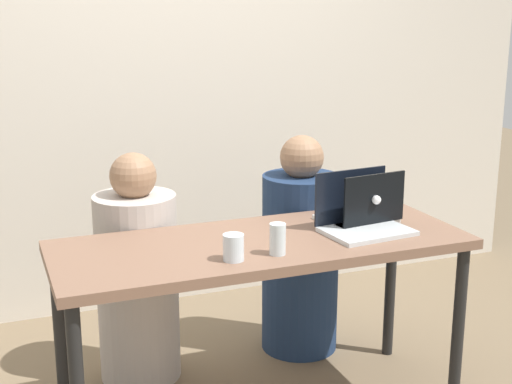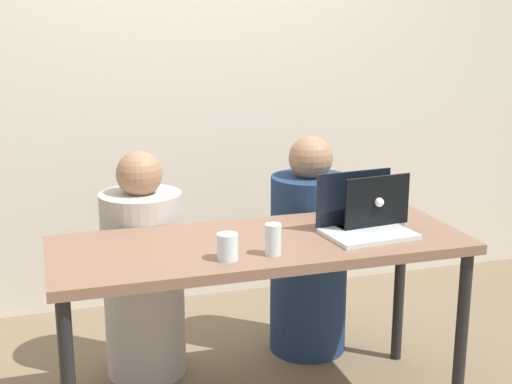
{
  "view_description": "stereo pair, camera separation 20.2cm",
  "coord_description": "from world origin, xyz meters",
  "px_view_note": "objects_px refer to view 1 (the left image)",
  "views": [
    {
      "loc": [
        -0.99,
        -2.47,
        1.63
      ],
      "look_at": [
        0.0,
        0.06,
        0.93
      ],
      "focal_mm": 50.0,
      "sensor_mm": 36.0,
      "label": 1
    },
    {
      "loc": [
        -0.8,
        -2.54,
        1.63
      ],
      "look_at": [
        0.0,
        0.06,
        0.93
      ],
      "focal_mm": 50.0,
      "sensor_mm": 36.0,
      "label": 2
    }
  ],
  "objects_px": {
    "water_glass_center": "(278,241)",
    "water_glass_left": "(233,249)",
    "person_on_left": "(138,280)",
    "person_on_right": "(300,256)",
    "laptop_front_right": "(361,218)",
    "laptop_back_right": "(362,212)"
  },
  "relations": [
    {
      "from": "laptop_back_right",
      "to": "laptop_front_right",
      "type": "height_order",
      "value": "laptop_front_right"
    },
    {
      "from": "laptop_front_right",
      "to": "water_glass_left",
      "type": "xyz_separation_m",
      "value": [
        -0.61,
        -0.15,
        -0.01
      ]
    },
    {
      "from": "water_glass_center",
      "to": "water_glass_left",
      "type": "distance_m",
      "value": 0.17
    },
    {
      "from": "person_on_left",
      "to": "laptop_back_right",
      "type": "height_order",
      "value": "person_on_left"
    },
    {
      "from": "water_glass_center",
      "to": "water_glass_left",
      "type": "height_order",
      "value": "water_glass_center"
    },
    {
      "from": "person_on_left",
      "to": "water_glass_center",
      "type": "distance_m",
      "value": 0.85
    },
    {
      "from": "laptop_front_right",
      "to": "water_glass_left",
      "type": "distance_m",
      "value": 0.62
    },
    {
      "from": "water_glass_center",
      "to": "water_glass_left",
      "type": "xyz_separation_m",
      "value": [
        -0.17,
        -0.0,
        -0.01
      ]
    },
    {
      "from": "person_on_right",
      "to": "person_on_left",
      "type": "bearing_deg",
      "value": -6.71
    },
    {
      "from": "person_on_right",
      "to": "laptop_back_right",
      "type": "relative_size",
      "value": 3.24
    },
    {
      "from": "person_on_left",
      "to": "laptop_back_right",
      "type": "relative_size",
      "value": 3.16
    },
    {
      "from": "person_on_left",
      "to": "laptop_back_right",
      "type": "bearing_deg",
      "value": 139.81
    },
    {
      "from": "person_on_right",
      "to": "laptop_front_right",
      "type": "height_order",
      "value": "person_on_right"
    },
    {
      "from": "person_on_left",
      "to": "laptop_front_right",
      "type": "bearing_deg",
      "value": 133.53
    },
    {
      "from": "person_on_left",
      "to": "water_glass_left",
      "type": "xyz_separation_m",
      "value": [
        0.22,
        -0.67,
        0.33
      ]
    },
    {
      "from": "water_glass_left",
      "to": "person_on_right",
      "type": "bearing_deg",
      "value": 49.19
    },
    {
      "from": "water_glass_left",
      "to": "person_on_left",
      "type": "bearing_deg",
      "value": 107.87
    },
    {
      "from": "laptop_back_right",
      "to": "water_glass_left",
      "type": "height_order",
      "value": "laptop_back_right"
    },
    {
      "from": "water_glass_center",
      "to": "person_on_left",
      "type": "bearing_deg",
      "value": 120.2
    },
    {
      "from": "person_on_left",
      "to": "water_glass_left",
      "type": "height_order",
      "value": "person_on_left"
    },
    {
      "from": "laptop_back_right",
      "to": "laptop_front_right",
      "type": "relative_size",
      "value": 0.9
    },
    {
      "from": "laptop_back_right",
      "to": "water_glass_left",
      "type": "bearing_deg",
      "value": 12.6
    }
  ]
}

